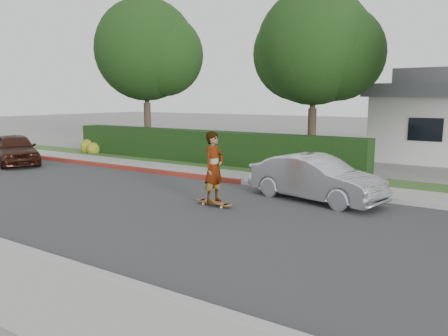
{
  "coord_description": "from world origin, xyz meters",
  "views": [
    {
      "loc": [
        8.6,
        -8.62,
        2.95
      ],
      "look_at": [
        1.93,
        1.52,
        1.0
      ],
      "focal_mm": 35.0,
      "sensor_mm": 36.0,
      "label": 1
    }
  ],
  "objects": [
    {
      "name": "ground",
      "position": [
        0.0,
        0.0,
        0.0
      ],
      "size": [
        120.0,
        120.0,
        0.0
      ],
      "primitive_type": "plane",
      "color": "slate",
      "rests_on": "ground"
    },
    {
      "name": "road",
      "position": [
        0.0,
        0.0,
        0.01
      ],
      "size": [
        60.0,
        8.0,
        0.01
      ],
      "primitive_type": "cube",
      "color": "#2D2D30",
      "rests_on": "ground"
    },
    {
      "name": "curb_far",
      "position": [
        0.0,
        4.1,
        0.07
      ],
      "size": [
        60.0,
        0.2,
        0.15
      ],
      "primitive_type": "cube",
      "color": "#9E9E99",
      "rests_on": "ground"
    },
    {
      "name": "curb_red_section",
      "position": [
        -5.0,
        4.1,
        0.08
      ],
      "size": [
        12.0,
        0.21,
        0.15
      ],
      "primitive_type": "cube",
      "color": "maroon",
      "rests_on": "ground"
    },
    {
      "name": "sidewalk_far",
      "position": [
        0.0,
        5.0,
        0.06
      ],
      "size": [
        60.0,
        1.6,
        0.12
      ],
      "primitive_type": "cube",
      "color": "gray",
      "rests_on": "ground"
    },
    {
      "name": "planting_strip",
      "position": [
        0.0,
        6.6,
        0.05
      ],
      "size": [
        60.0,
        1.6,
        0.1
      ],
      "primitive_type": "cube",
      "color": "#2D4C1E",
      "rests_on": "ground"
    },
    {
      "name": "hedge",
      "position": [
        -3.0,
        7.2,
        0.75
      ],
      "size": [
        15.0,
        1.0,
        1.5
      ],
      "primitive_type": "cube",
      "color": "black",
      "rests_on": "ground"
    },
    {
      "name": "flowering_shrub",
      "position": [
        -10.01,
        6.74,
        0.33
      ],
      "size": [
        1.4,
        1.0,
        0.9
      ],
      "color": "#2D4C19",
      "rests_on": "ground"
    },
    {
      "name": "tree_left",
      "position": [
        -7.51,
        8.69,
        5.26
      ],
      "size": [
        5.99,
        5.21,
        8.0
      ],
      "color": "#33261C",
      "rests_on": "ground"
    },
    {
      "name": "tree_center",
      "position": [
        1.49,
        9.19,
        4.9
      ],
      "size": [
        5.66,
        4.84,
        7.44
      ],
      "color": "#33261C",
      "rests_on": "ground"
    },
    {
      "name": "skateboard",
      "position": [
        1.93,
        1.02,
        0.1
      ],
      "size": [
        1.18,
        0.29,
        0.11
      ],
      "rotation": [
        0.0,
        0.0,
        -0.06
      ],
      "color": "yellow",
      "rests_on": "ground"
    },
    {
      "name": "skateboarder",
      "position": [
        1.93,
        1.02,
        1.09
      ],
      "size": [
        0.5,
        0.73,
        1.94
      ],
      "primitive_type": "imported",
      "rotation": [
        0.0,
        0.0,
        1.52
      ],
      "color": "white",
      "rests_on": "skateboard"
    },
    {
      "name": "car_silver",
      "position": [
        4.0,
        3.21,
        0.66
      ],
      "size": [
        4.21,
        2.2,
        1.32
      ],
      "primitive_type": "imported",
      "rotation": [
        0.0,
        0.0,
        1.36
      ],
      "color": "#B6B9BD",
      "rests_on": "ground"
    },
    {
      "name": "car_maroon",
      "position": [
        -9.94,
        2.48,
        0.68
      ],
      "size": [
        4.33,
        3.08,
        1.37
      ],
      "primitive_type": "imported",
      "rotation": [
        0.0,
        0.0,
        1.16
      ],
      "color": "#321810",
      "rests_on": "ground"
    }
  ]
}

